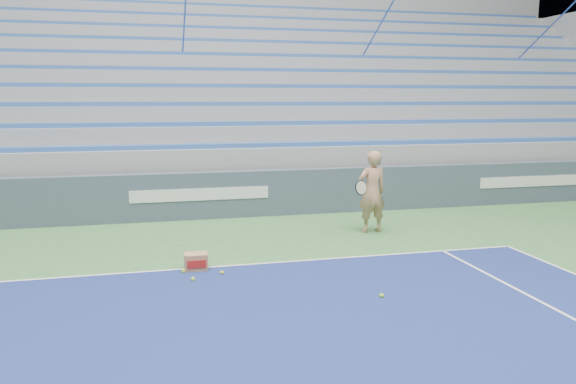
% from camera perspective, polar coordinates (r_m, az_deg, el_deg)
% --- Properties ---
extents(sponsor_barrier, '(30.00, 0.32, 1.10)m').
position_cam_1_polar(sponsor_barrier, '(13.33, -8.92, -0.35)').
color(sponsor_barrier, '#3E4C5F').
rests_on(sponsor_barrier, ground).
extents(bleachers, '(31.00, 9.15, 7.30)m').
position_cam_1_polar(bleachers, '(18.85, -10.57, 7.98)').
color(bleachers, '#909398').
rests_on(bleachers, ground).
extents(tennis_player, '(0.94, 0.85, 1.73)m').
position_cam_1_polar(tennis_player, '(11.91, 8.51, 0.02)').
color(tennis_player, tan).
rests_on(tennis_player, ground).
extents(ball_box, '(0.38, 0.30, 0.28)m').
position_cam_1_polar(ball_box, '(9.44, -9.33, -7.01)').
color(ball_box, '#A67650').
rests_on(ball_box, ground).
extents(tennis_ball_0, '(0.07, 0.07, 0.07)m').
position_cam_1_polar(tennis_ball_0, '(8.92, -9.64, -8.72)').
color(tennis_ball_0, '#BBED30').
rests_on(tennis_ball_0, ground).
extents(tennis_ball_1, '(0.07, 0.07, 0.07)m').
position_cam_1_polar(tennis_ball_1, '(9.35, -10.59, -7.90)').
color(tennis_ball_1, '#BBED30').
rests_on(tennis_ball_1, ground).
extents(tennis_ball_2, '(0.07, 0.07, 0.07)m').
position_cam_1_polar(tennis_ball_2, '(9.18, -6.73, -8.14)').
color(tennis_ball_2, '#BBED30').
rests_on(tennis_ball_2, ground).
extents(tennis_ball_3, '(0.07, 0.07, 0.07)m').
position_cam_1_polar(tennis_ball_3, '(8.21, 9.51, -10.35)').
color(tennis_ball_3, '#BBED30').
rests_on(tennis_ball_3, ground).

